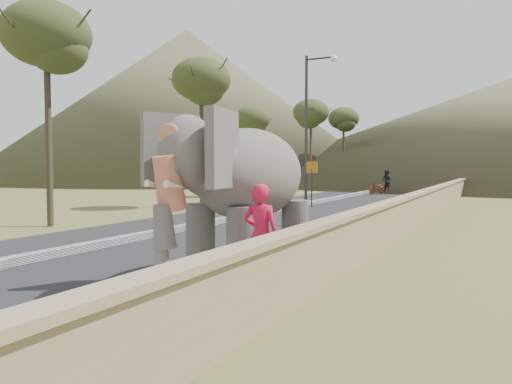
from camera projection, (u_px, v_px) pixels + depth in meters
ground at (183, 302)px, 8.14m from camera, size 160.00×160.00×0.00m
road at (227, 222)px, 19.30m from camera, size 7.00×120.00×0.03m
median at (227, 220)px, 19.30m from camera, size 0.35×120.00×0.22m
walkway at (353, 228)px, 17.05m from camera, size 3.00×120.00×0.15m
parapet at (403, 217)px, 16.28m from camera, size 0.30×120.00×1.10m
lamppost at (312, 115)px, 26.43m from camera, size 1.76×0.36×8.00m
signboard at (312, 176)px, 26.12m from camera, size 0.60×0.08×2.40m
hill_left at (187, 105)px, 73.67m from camera, size 60.00×60.00×22.00m
hill_far at (512, 130)px, 67.85m from camera, size 80.00×80.00×14.00m
elephant_and_man at (250, 195)px, 10.13m from camera, size 2.69×4.40×2.99m
motorcyclist at (381, 185)px, 36.96m from camera, size 1.86×1.98×1.85m
trees at (423, 139)px, 32.64m from camera, size 42.60×42.38×8.58m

